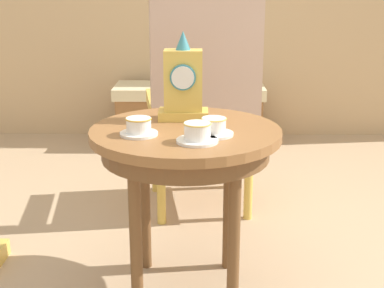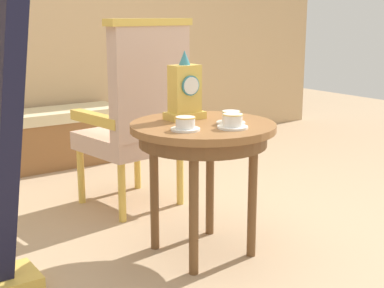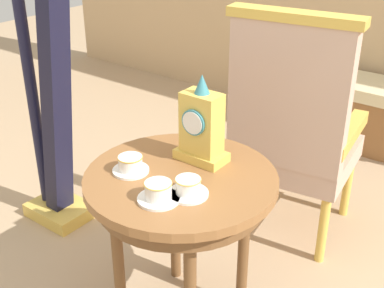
{
  "view_description": "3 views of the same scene",
  "coord_description": "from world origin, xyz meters",
  "px_view_note": "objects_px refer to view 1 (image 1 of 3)",
  "views": [
    {
      "loc": [
        0.05,
        -1.93,
        1.18
      ],
      "look_at": [
        0.03,
        0.03,
        0.58
      ],
      "focal_mm": 50.71,
      "sensor_mm": 36.0,
      "label": 1
    },
    {
      "loc": [
        -1.48,
        -2.11,
        1.16
      ],
      "look_at": [
        -0.08,
        -0.08,
        0.58
      ],
      "focal_mm": 51.36,
      "sensor_mm": 36.0,
      "label": 2
    },
    {
      "loc": [
        1.0,
        -1.28,
        1.58
      ],
      "look_at": [
        -0.05,
        0.11,
        0.71
      ],
      "focal_mm": 48.23,
      "sensor_mm": 36.0,
      "label": 3
    }
  ],
  "objects_px": {
    "mantel_clock": "(184,85)",
    "window_bench": "(189,114)",
    "teacup_left": "(139,127)",
    "teacup_center": "(214,127)",
    "side_table": "(186,149)",
    "armchair": "(202,102)",
    "teacup_right": "(197,133)"
  },
  "relations": [
    {
      "from": "teacup_left",
      "to": "mantel_clock",
      "type": "distance_m",
      "value": 0.29
    },
    {
      "from": "mantel_clock",
      "to": "side_table",
      "type": "bearing_deg",
      "value": -86.3
    },
    {
      "from": "window_bench",
      "to": "mantel_clock",
      "type": "bearing_deg",
      "value": -89.75
    },
    {
      "from": "teacup_left",
      "to": "teacup_center",
      "type": "distance_m",
      "value": 0.26
    },
    {
      "from": "side_table",
      "to": "teacup_right",
      "type": "height_order",
      "value": "teacup_right"
    },
    {
      "from": "armchair",
      "to": "teacup_left",
      "type": "bearing_deg",
      "value": -105.22
    },
    {
      "from": "mantel_clock",
      "to": "armchair",
      "type": "bearing_deg",
      "value": 82.88
    },
    {
      "from": "side_table",
      "to": "armchair",
      "type": "xyz_separation_m",
      "value": [
        0.07,
        0.74,
        0.01
      ]
    },
    {
      "from": "teacup_right",
      "to": "mantel_clock",
      "type": "height_order",
      "value": "mantel_clock"
    },
    {
      "from": "side_table",
      "to": "armchair",
      "type": "bearing_deg",
      "value": 84.85
    },
    {
      "from": "teacup_left",
      "to": "teacup_center",
      "type": "xyz_separation_m",
      "value": [
        0.26,
        0.0,
        -0.0
      ]
    },
    {
      "from": "mantel_clock",
      "to": "armchair",
      "type": "height_order",
      "value": "armchair"
    },
    {
      "from": "armchair",
      "to": "window_bench",
      "type": "height_order",
      "value": "armchair"
    },
    {
      "from": "teacup_right",
      "to": "armchair",
      "type": "distance_m",
      "value": 0.92
    },
    {
      "from": "teacup_center",
      "to": "armchair",
      "type": "bearing_deg",
      "value": 92.26
    },
    {
      "from": "side_table",
      "to": "window_bench",
      "type": "height_order",
      "value": "side_table"
    },
    {
      "from": "teacup_center",
      "to": "armchair",
      "type": "distance_m",
      "value": 0.84
    },
    {
      "from": "side_table",
      "to": "teacup_left",
      "type": "bearing_deg",
      "value": -151.06
    },
    {
      "from": "mantel_clock",
      "to": "window_bench",
      "type": "xyz_separation_m",
      "value": [
        -0.01,
        1.85,
        -0.57
      ]
    },
    {
      "from": "teacup_left",
      "to": "window_bench",
      "type": "height_order",
      "value": "teacup_left"
    },
    {
      "from": "mantel_clock",
      "to": "teacup_left",
      "type": "bearing_deg",
      "value": -123.8
    },
    {
      "from": "side_table",
      "to": "teacup_center",
      "type": "bearing_deg",
      "value": -41.15
    },
    {
      "from": "teacup_left",
      "to": "teacup_center",
      "type": "height_order",
      "value": "same"
    },
    {
      "from": "teacup_right",
      "to": "window_bench",
      "type": "bearing_deg",
      "value": 91.59
    },
    {
      "from": "window_bench",
      "to": "teacup_right",
      "type": "bearing_deg",
      "value": -88.41
    },
    {
      "from": "side_table",
      "to": "teacup_center",
      "type": "distance_m",
      "value": 0.17
    },
    {
      "from": "mantel_clock",
      "to": "window_bench",
      "type": "distance_m",
      "value": 1.93
    },
    {
      "from": "teacup_right",
      "to": "teacup_center",
      "type": "height_order",
      "value": "teacup_right"
    },
    {
      "from": "teacup_right",
      "to": "armchair",
      "type": "xyz_separation_m",
      "value": [
        0.02,
        0.92,
        -0.1
      ]
    },
    {
      "from": "teacup_center",
      "to": "window_bench",
      "type": "distance_m",
      "value": 2.13
    },
    {
      "from": "side_table",
      "to": "teacup_left",
      "type": "relative_size",
      "value": 5.27
    },
    {
      "from": "teacup_left",
      "to": "teacup_right",
      "type": "relative_size",
      "value": 0.94
    }
  ]
}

